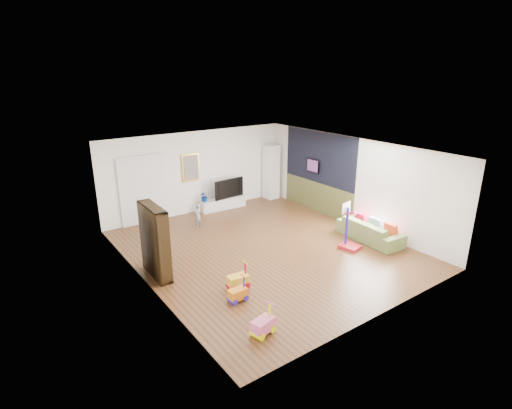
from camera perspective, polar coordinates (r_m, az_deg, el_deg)
floor at (r=10.80m, az=1.24°, el=-6.34°), size 6.50×7.50×0.00m
ceiling at (r=9.96m, az=1.35°, el=7.86°), size 6.50×7.50×0.00m
wall_back at (r=13.37m, az=-8.38°, el=4.59°), size 6.50×0.00×2.70m
wall_front at (r=7.84m, az=18.00°, el=-6.62°), size 6.50×0.00×2.70m
wall_left at (r=8.87m, az=-15.84°, el=-3.40°), size 0.00×7.50×2.70m
wall_right at (r=12.44m, az=13.41°, el=3.19°), size 0.00×7.50×2.70m
navy_accent at (r=13.24m, az=8.99°, el=6.64°), size 0.01×3.20×1.70m
olive_wainscot at (r=13.59m, az=8.70°, el=1.07°), size 0.01×3.20×1.00m
doorway at (r=12.70m, az=-15.85°, el=1.90°), size 1.45×0.06×2.10m
painting_back at (r=13.18m, az=-9.31°, el=5.24°), size 0.62×0.06×0.92m
artwork_right at (r=13.40m, az=8.13°, el=5.52°), size 0.04×0.56×0.46m
media_console at (r=13.81m, az=-4.81°, el=0.17°), size 1.64×0.47×0.38m
tall_cabinet at (r=14.71m, az=2.18°, el=4.67°), size 0.47×0.47×1.99m
bookshelf at (r=9.44m, az=-14.26°, el=-5.14°), size 0.33×1.17×1.71m
sofa at (r=11.68m, az=15.96°, el=-3.60°), size 0.87×1.98×0.57m
basketball_hoop at (r=10.86m, az=13.48°, el=-3.09°), size 0.53×0.61×1.27m
ride_on_yellow at (r=8.85m, az=-2.62°, el=-10.23°), size 0.47×0.31×0.60m
ride_on_orange at (r=8.44m, az=-2.67°, el=-12.10°), size 0.40×0.26×0.52m
ride_on_pink at (r=7.50m, az=0.98°, el=-16.24°), size 0.48×0.35×0.57m
child at (r=12.18m, az=-8.33°, el=-1.61°), size 0.33×0.27×0.76m
tv at (r=13.77m, az=-4.14°, el=2.40°), size 1.16×0.26×0.67m
vase_plant at (r=13.41m, az=-7.36°, el=1.17°), size 0.36×0.32×0.36m
pillow_left at (r=11.45m, az=18.73°, el=-3.44°), size 0.11×0.38×0.38m
pillow_center at (r=11.75m, az=16.69°, el=-2.67°), size 0.10×0.38×0.38m
pillow_right at (r=12.06m, az=14.66°, el=-1.92°), size 0.11×0.37×0.36m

